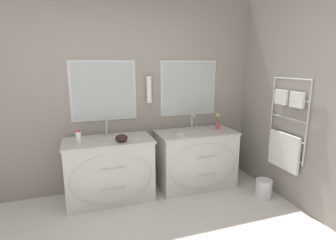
{
  "coord_description": "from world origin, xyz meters",
  "views": [
    {
      "loc": [
        -0.4,
        -1.63,
        1.7
      ],
      "look_at": [
        0.58,
        1.3,
        1.04
      ],
      "focal_mm": 28.0,
      "sensor_mm": 36.0,
      "label": 1
    }
  ],
  "objects_px": {
    "amenity_bowl": "(121,138)",
    "flower_vase": "(218,123)",
    "vanity_right": "(197,159)",
    "toiletry_bottle": "(79,138)",
    "waste_bin": "(264,188)",
    "vanity_left": "(110,170)"
  },
  "relations": [
    {
      "from": "vanity_left",
      "to": "amenity_bowl",
      "type": "xyz_separation_m",
      "value": [
        0.14,
        -0.11,
        0.43
      ]
    },
    {
      "from": "amenity_bowl",
      "to": "flower_vase",
      "type": "distance_m",
      "value": 1.41
    },
    {
      "from": "vanity_left",
      "to": "amenity_bowl",
      "type": "bearing_deg",
      "value": -37.38
    },
    {
      "from": "vanity_left",
      "to": "vanity_right",
      "type": "relative_size",
      "value": 1.0
    },
    {
      "from": "amenity_bowl",
      "to": "waste_bin",
      "type": "bearing_deg",
      "value": -14.67
    },
    {
      "from": "toiletry_bottle",
      "to": "amenity_bowl",
      "type": "relative_size",
      "value": 1.14
    },
    {
      "from": "toiletry_bottle",
      "to": "flower_vase",
      "type": "height_order",
      "value": "flower_vase"
    },
    {
      "from": "toiletry_bottle",
      "to": "flower_vase",
      "type": "distance_m",
      "value": 1.88
    },
    {
      "from": "vanity_right",
      "to": "amenity_bowl",
      "type": "relative_size",
      "value": 7.17
    },
    {
      "from": "toiletry_bottle",
      "to": "waste_bin",
      "type": "distance_m",
      "value": 2.41
    },
    {
      "from": "flower_vase",
      "to": "waste_bin",
      "type": "relative_size",
      "value": 0.98
    },
    {
      "from": "flower_vase",
      "to": "amenity_bowl",
      "type": "bearing_deg",
      "value": -172.4
    },
    {
      "from": "vanity_right",
      "to": "toiletry_bottle",
      "type": "bearing_deg",
      "value": -177.87
    },
    {
      "from": "vanity_left",
      "to": "flower_vase",
      "type": "xyz_separation_m",
      "value": [
        1.54,
        0.08,
        0.48
      ]
    },
    {
      "from": "amenity_bowl",
      "to": "flower_vase",
      "type": "bearing_deg",
      "value": 7.6
    },
    {
      "from": "vanity_left",
      "to": "toiletry_bottle",
      "type": "distance_m",
      "value": 0.58
    },
    {
      "from": "vanity_left",
      "to": "flower_vase",
      "type": "distance_m",
      "value": 1.61
    },
    {
      "from": "amenity_bowl",
      "to": "waste_bin",
      "type": "xyz_separation_m",
      "value": [
        1.75,
        -0.46,
        -0.71
      ]
    },
    {
      "from": "vanity_right",
      "to": "toiletry_bottle",
      "type": "height_order",
      "value": "toiletry_bottle"
    },
    {
      "from": "vanity_left",
      "to": "vanity_right",
      "type": "distance_m",
      "value": 1.19
    },
    {
      "from": "vanity_right",
      "to": "waste_bin",
      "type": "height_order",
      "value": "vanity_right"
    },
    {
      "from": "vanity_right",
      "to": "waste_bin",
      "type": "bearing_deg",
      "value": -39.01
    }
  ]
}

